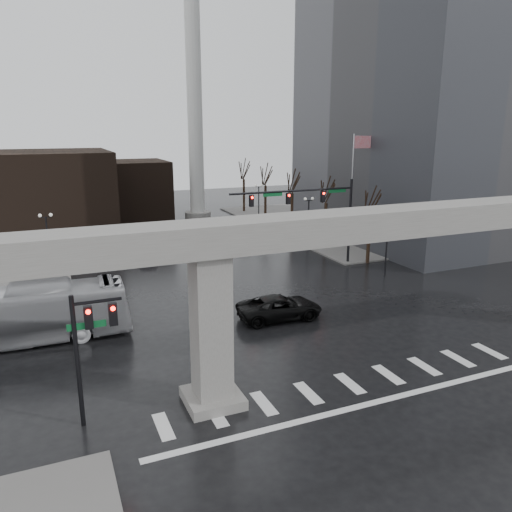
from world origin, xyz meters
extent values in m
plane|color=black|center=(0.00, 0.00, 0.00)|extent=(160.00, 160.00, 0.00)
cube|color=slate|center=(26.00, 36.00, 0.07)|extent=(28.00, 36.00, 0.15)
cube|color=gray|center=(0.00, 0.00, 8.00)|extent=(48.00, 2.20, 1.40)
cube|color=gray|center=(-7.00, 0.00, 3.65)|extent=(1.60, 1.60, 7.30)
cube|color=gray|center=(-7.00, 0.00, 0.25)|extent=(2.60, 2.60, 0.50)
cube|color=slate|center=(28.00, 26.00, 21.00)|extent=(22.00, 26.00, 42.00)
cube|color=black|center=(-14.00, 42.00, 5.00)|extent=(16.00, 14.00, 10.00)
cube|color=black|center=(-2.00, 52.00, 4.00)|extent=(10.00, 10.00, 8.00)
cylinder|color=silver|center=(6.00, 46.00, 15.00)|extent=(2.00, 2.00, 30.00)
cylinder|color=gray|center=(6.00, 46.00, 0.60)|extent=(3.60, 3.60, 1.20)
cylinder|color=black|center=(12.80, 18.80, 4.00)|extent=(0.24, 0.24, 8.00)
cylinder|color=black|center=(6.80, 18.80, 7.20)|extent=(12.00, 0.18, 0.18)
cube|color=black|center=(9.80, 18.80, 6.55)|extent=(0.35, 0.30, 1.00)
cube|color=black|center=(6.30, 18.80, 6.55)|extent=(0.35, 0.30, 1.00)
cube|color=black|center=(2.80, 18.80, 6.55)|extent=(0.35, 0.30, 1.00)
sphere|color=#FF0C05|center=(9.80, 18.62, 6.85)|extent=(0.20, 0.20, 0.20)
cube|color=#0C5527|center=(11.30, 18.80, 7.00)|extent=(1.80, 0.05, 0.35)
cube|color=#0C5527|center=(4.80, 18.80, 7.00)|extent=(1.80, 0.05, 0.35)
cylinder|color=black|center=(-12.80, 0.50, 3.00)|extent=(0.20, 0.20, 6.00)
cylinder|color=black|center=(-11.80, 0.50, 5.60)|extent=(2.00, 0.14, 0.14)
cube|color=black|center=(-12.20, 0.50, 4.95)|extent=(0.35, 0.30, 1.00)
cube|color=black|center=(-11.20, 0.50, 4.95)|extent=(0.35, 0.30, 1.00)
cube|color=#0C5527|center=(-12.30, 0.50, 4.60)|extent=(1.60, 0.05, 0.30)
cylinder|color=silver|center=(15.00, 22.00, 6.00)|extent=(0.12, 0.12, 12.00)
cube|color=red|center=(16.00, 22.00, 11.20)|extent=(2.00, 0.03, 1.20)
cylinder|color=black|center=(13.50, 14.00, 2.40)|extent=(0.14, 0.14, 4.80)
cube|color=black|center=(13.50, 14.00, 4.75)|extent=(0.90, 0.06, 0.06)
sphere|color=silver|center=(13.05, 14.00, 4.95)|extent=(0.32, 0.32, 0.32)
sphere|color=silver|center=(13.95, 14.00, 4.95)|extent=(0.32, 0.32, 0.32)
cylinder|color=black|center=(13.50, 28.00, 2.40)|extent=(0.14, 0.14, 4.80)
cube|color=black|center=(13.50, 28.00, 4.75)|extent=(0.90, 0.06, 0.06)
sphere|color=silver|center=(13.05, 28.00, 4.95)|extent=(0.32, 0.32, 0.32)
sphere|color=silver|center=(13.95, 28.00, 4.95)|extent=(0.32, 0.32, 0.32)
cylinder|color=black|center=(13.50, 42.00, 2.40)|extent=(0.14, 0.14, 4.80)
cube|color=black|center=(13.50, 42.00, 4.75)|extent=(0.90, 0.06, 0.06)
sphere|color=silver|center=(13.05, 42.00, 4.95)|extent=(0.32, 0.32, 0.32)
sphere|color=silver|center=(13.95, 42.00, 4.95)|extent=(0.32, 0.32, 0.32)
cylinder|color=black|center=(-13.50, 14.00, 2.40)|extent=(0.14, 0.14, 4.80)
cube|color=black|center=(-13.50, 14.00, 4.75)|extent=(0.90, 0.06, 0.06)
sphere|color=silver|center=(-13.95, 14.00, 4.95)|extent=(0.32, 0.32, 0.32)
sphere|color=silver|center=(-13.05, 14.00, 4.95)|extent=(0.32, 0.32, 0.32)
cylinder|color=black|center=(-13.50, 28.00, 2.40)|extent=(0.14, 0.14, 4.80)
cube|color=black|center=(-13.50, 28.00, 4.75)|extent=(0.90, 0.06, 0.06)
sphere|color=silver|center=(-13.95, 28.00, 4.95)|extent=(0.32, 0.32, 0.32)
sphere|color=silver|center=(-13.05, 28.00, 4.95)|extent=(0.32, 0.32, 0.32)
cylinder|color=black|center=(-13.50, 42.00, 2.40)|extent=(0.14, 0.14, 4.80)
cube|color=black|center=(-13.50, 42.00, 4.75)|extent=(0.90, 0.06, 0.06)
sphere|color=silver|center=(-13.95, 42.00, 4.95)|extent=(0.32, 0.32, 0.32)
sphere|color=silver|center=(-13.05, 42.00, 4.95)|extent=(0.32, 0.32, 0.32)
cylinder|color=black|center=(14.50, 18.00, 2.27)|extent=(0.34, 0.34, 4.55)
cylinder|color=black|center=(14.50, 18.00, 6.01)|extent=(0.12, 1.52, 2.98)
cylinder|color=black|center=(15.00, 18.25, 5.78)|extent=(0.83, 1.14, 2.51)
cylinder|color=black|center=(14.50, 26.00, 2.33)|extent=(0.34, 0.34, 4.66)
cylinder|color=black|center=(14.50, 26.00, 6.15)|extent=(0.12, 1.55, 3.05)
cylinder|color=black|center=(15.00, 26.25, 5.91)|extent=(0.85, 1.16, 2.57)
cylinder|color=black|center=(14.50, 34.00, 2.38)|extent=(0.34, 0.34, 4.76)
cylinder|color=black|center=(14.50, 34.00, 6.29)|extent=(0.12, 1.59, 3.11)
cylinder|color=black|center=(15.00, 34.25, 6.05)|extent=(0.86, 1.18, 2.62)
cylinder|color=black|center=(14.50, 42.00, 2.43)|extent=(0.34, 0.34, 4.87)
cylinder|color=black|center=(14.50, 42.00, 6.43)|extent=(0.12, 1.62, 3.18)
cylinder|color=black|center=(15.00, 42.25, 6.18)|extent=(0.88, 1.20, 2.68)
cylinder|color=black|center=(14.50, 50.00, 2.48)|extent=(0.34, 0.34, 4.97)
cylinder|color=black|center=(14.50, 50.00, 6.57)|extent=(0.12, 1.65, 3.25)
cylinder|color=black|center=(15.00, 50.25, 6.31)|extent=(0.89, 1.23, 2.74)
imported|color=black|center=(0.56, 8.42, 0.81)|extent=(5.95, 3.02, 1.61)
imported|color=#A0A0A4|center=(-15.49, 10.96, 1.78)|extent=(12.94, 3.59, 3.57)
imported|color=black|center=(-4.63, 27.43, 0.76)|extent=(2.61, 4.72, 1.52)
camera|label=1|loc=(-13.39, -20.24, 12.70)|focal=35.00mm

